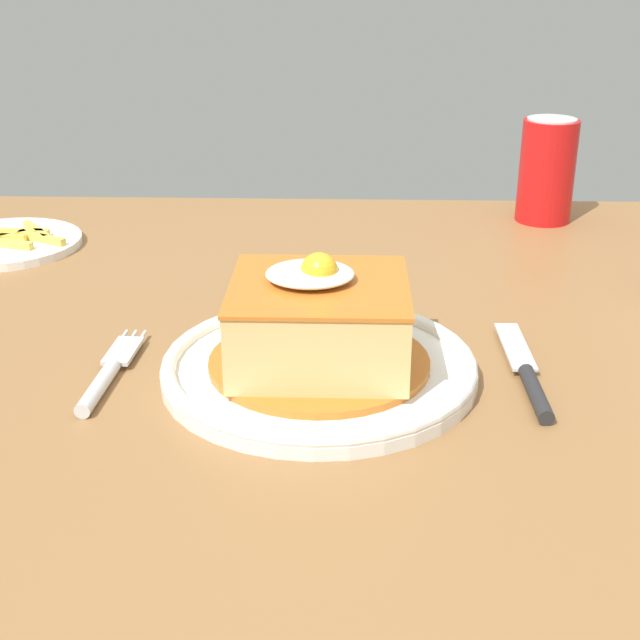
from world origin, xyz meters
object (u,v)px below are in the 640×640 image
at_px(main_plate, 319,366).
at_px(fork, 107,375).
at_px(knife, 529,379).
at_px(soda_can, 547,171).
at_px(side_plate_fries, 5,243).

height_order(main_plate, fork, main_plate).
bearing_deg(fork, knife, 0.70).
bearing_deg(soda_can, main_plate, -121.08).
distance_m(main_plate, knife, 0.16).
relative_size(main_plate, side_plate_fries, 1.45).
height_order(main_plate, soda_can, soda_can).
height_order(knife, side_plate_fries, side_plate_fries).
relative_size(soda_can, side_plate_fries, 0.73).
bearing_deg(soda_can, knife, -102.46).
distance_m(main_plate, fork, 0.16).
xyz_separation_m(fork, knife, (0.33, 0.00, 0.00)).
height_order(soda_can, side_plate_fries, soda_can).
bearing_deg(side_plate_fries, soda_can, 11.31).
distance_m(fork, soda_can, 0.62).
bearing_deg(fork, side_plate_fries, 121.71).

